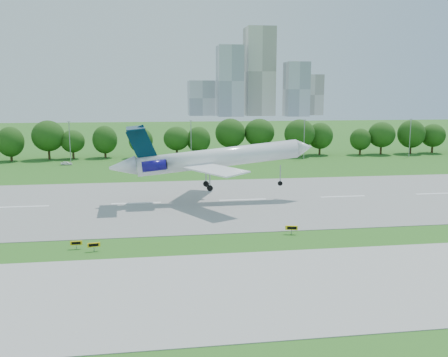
% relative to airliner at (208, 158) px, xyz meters
% --- Properties ---
extents(ground, '(600.00, 600.00, 0.00)m').
position_rel_airliner_xyz_m(ground, '(-13.42, -24.92, -8.21)').
color(ground, '#26641A').
rests_on(ground, ground).
extents(runway, '(400.00, 45.00, 0.08)m').
position_rel_airliner_xyz_m(runway, '(-13.42, 0.08, -8.17)').
color(runway, gray).
rests_on(runway, ground).
extents(taxiway, '(400.00, 23.00, 0.08)m').
position_rel_airliner_xyz_m(taxiway, '(-13.42, -42.92, -8.17)').
color(taxiway, '#ADADA8').
rests_on(taxiway, ground).
extents(tree_line, '(288.40, 8.40, 10.40)m').
position_rel_airliner_xyz_m(tree_line, '(-13.42, 67.08, -2.03)').
color(tree_line, '#382314').
rests_on(tree_line, ground).
extents(light_poles, '(175.90, 0.25, 12.19)m').
position_rel_airliner_xyz_m(light_poles, '(-15.92, 57.08, -1.88)').
color(light_poles, gray).
rests_on(light_poles, ground).
extents(skyline, '(127.00, 52.00, 80.00)m').
position_rel_airliner_xyz_m(skyline, '(86.74, 365.70, 22.25)').
color(skyline, '#B2B2B7').
rests_on(skyline, ground).
extents(airliner, '(38.71, 28.08, 12.18)m').
position_rel_airliner_xyz_m(airliner, '(0.00, 0.00, 0.00)').
color(airliner, white).
rests_on(airliner, ground).
extents(taxi_sign_left, '(1.54, 0.22, 1.08)m').
position_rel_airliner_xyz_m(taxi_sign_left, '(-20.52, -26.49, -7.42)').
color(taxi_sign_left, gray).
rests_on(taxi_sign_left, ground).
extents(taxi_sign_centre, '(1.64, 0.47, 1.15)m').
position_rel_airliner_xyz_m(taxi_sign_centre, '(-18.14, -27.83, -7.37)').
color(taxi_sign_centre, gray).
rests_on(taxi_sign_centre, ground).
extents(taxi_sign_right, '(1.78, 0.63, 1.26)m').
position_rel_airliner_xyz_m(taxi_sign_right, '(9.17, -23.93, -7.29)').
color(taxi_sign_right, gray).
rests_on(taxi_sign_right, ground).
extents(service_vehicle_b, '(3.21, 1.39, 1.08)m').
position_rel_airliner_xyz_m(service_vehicle_b, '(-34.21, 54.04, -7.68)').
color(service_vehicle_b, white).
rests_on(service_vehicle_b, ground).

